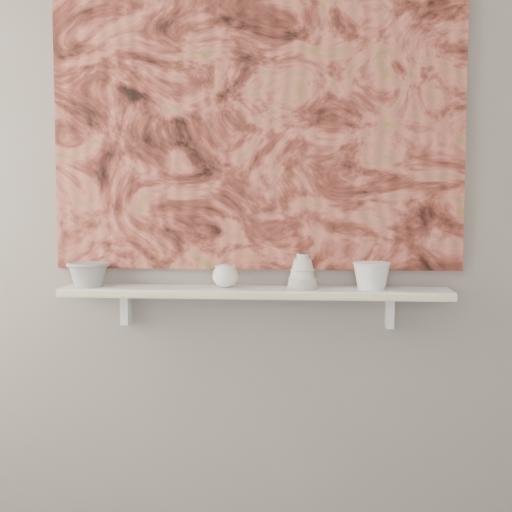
# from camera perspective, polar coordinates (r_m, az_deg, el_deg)

# --- Properties ---
(wall_back) EXTENTS (3.60, 0.00, 3.60)m
(wall_back) POSITION_cam_1_polar(r_m,az_deg,el_deg) (2.64, 0.03, 6.76)
(wall_back) COLOR gray
(wall_back) RESTS_ON floor
(shelf) EXTENTS (1.40, 0.18, 0.03)m
(shelf) POSITION_cam_1_polar(r_m,az_deg,el_deg) (2.57, -0.13, -2.90)
(shelf) COLOR white
(shelf) RESTS_ON wall_back
(shelf_stripe) EXTENTS (1.40, 0.01, 0.02)m
(shelf_stripe) POSITION_cam_1_polar(r_m,az_deg,el_deg) (2.48, -0.31, -3.18)
(shelf_stripe) COLOR beige
(shelf_stripe) RESTS_ON shelf
(bracket_left) EXTENTS (0.03, 0.06, 0.12)m
(bracket_left) POSITION_cam_1_polar(r_m,az_deg,el_deg) (2.73, -10.36, -4.13)
(bracket_left) COLOR white
(bracket_left) RESTS_ON wall_back
(bracket_right) EXTENTS (0.03, 0.06, 0.12)m
(bracket_right) POSITION_cam_1_polar(r_m,az_deg,el_deg) (2.65, 10.63, -4.38)
(bracket_right) COLOR white
(bracket_right) RESTS_ON wall_back
(painting) EXTENTS (1.50, 0.02, 1.10)m
(painting) POSITION_cam_1_polar(r_m,az_deg,el_deg) (2.64, 0.01, 10.89)
(painting) COLOR brown
(painting) RESTS_ON wall_back
(house_motif) EXTENTS (0.09, 0.00, 0.08)m
(house_motif) POSITION_cam_1_polar(r_m,az_deg,el_deg) (2.62, 9.88, 4.13)
(house_motif) COLOR black
(house_motif) RESTS_ON painting
(bowl_grey) EXTENTS (0.20, 0.20, 0.09)m
(bowl_grey) POSITION_cam_1_polar(r_m,az_deg,el_deg) (2.68, -13.27, -1.40)
(bowl_grey) COLOR #969694
(bowl_grey) RESTS_ON shelf
(cup_cream) EXTENTS (0.12, 0.12, 0.09)m
(cup_cream) POSITION_cam_1_polar(r_m,az_deg,el_deg) (2.57, -2.46, -1.60)
(cup_cream) COLOR white
(cup_cream) RESTS_ON shelf
(bell_vessel) EXTENTS (0.12, 0.12, 0.12)m
(bell_vessel) POSITION_cam_1_polar(r_m,az_deg,el_deg) (2.55, 3.75, -1.21)
(bell_vessel) COLOR beige
(bell_vessel) RESTS_ON shelf
(bowl_white) EXTENTS (0.15, 0.15, 0.10)m
(bowl_white) POSITION_cam_1_polar(r_m,az_deg,el_deg) (2.56, 9.23, -1.54)
(bowl_white) COLOR white
(bowl_white) RESTS_ON shelf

